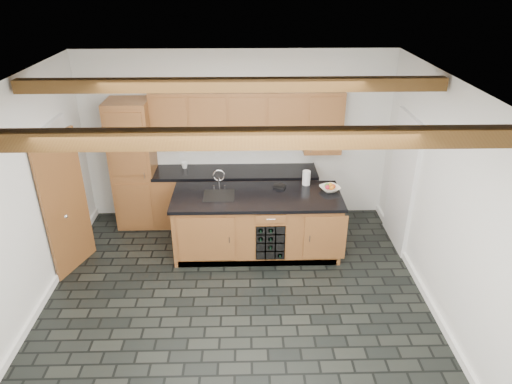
# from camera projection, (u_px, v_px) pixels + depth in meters

# --- Properties ---
(ground) EXTENTS (5.00, 5.00, 0.00)m
(ground) POSITION_uv_depth(u_px,v_px,m) (236.00, 306.00, 5.85)
(ground) COLOR black
(ground) RESTS_ON ground
(room_shell) EXTENTS (5.01, 5.00, 5.00)m
(room_shell) POSITION_uv_depth(u_px,v_px,m) (228.00, 181.00, 5.64)
(room_shell) COLOR white
(room_shell) RESTS_ON ground
(back_cabinetry) EXTENTS (3.65, 0.62, 2.20)m
(back_cabinetry) POSITION_uv_depth(u_px,v_px,m) (214.00, 167.00, 7.41)
(back_cabinetry) COLOR #9E5F32
(back_cabinetry) RESTS_ON ground
(island) EXTENTS (2.48, 0.96, 0.93)m
(island) POSITION_uv_depth(u_px,v_px,m) (257.00, 224.00, 6.80)
(island) COLOR #9E5F32
(island) RESTS_ON ground
(faucet) EXTENTS (0.45, 0.40, 0.34)m
(faucet) POSITION_uv_depth(u_px,v_px,m) (219.00, 193.00, 6.61)
(faucet) COLOR black
(faucet) RESTS_ON island
(kitchen_scale) EXTENTS (0.20, 0.16, 0.05)m
(kitchen_scale) POSITION_uv_depth(u_px,v_px,m) (279.00, 186.00, 6.83)
(kitchen_scale) COLOR black
(kitchen_scale) RESTS_ON island
(fruit_bowl) EXTENTS (0.37, 0.37, 0.07)m
(fruit_bowl) POSITION_uv_depth(u_px,v_px,m) (330.00, 189.00, 6.72)
(fruit_bowl) COLOR silver
(fruit_bowl) RESTS_ON island
(fruit_cluster) EXTENTS (0.16, 0.17, 0.07)m
(fruit_cluster) POSITION_uv_depth(u_px,v_px,m) (330.00, 186.00, 6.71)
(fruit_cluster) COLOR #B84018
(fruit_cluster) RESTS_ON fruit_bowl
(paper_towel) EXTENTS (0.12, 0.12, 0.22)m
(paper_towel) POSITION_uv_depth(u_px,v_px,m) (306.00, 178.00, 6.89)
(paper_towel) COLOR white
(paper_towel) RESTS_ON island
(mug) EXTENTS (0.14, 0.14, 0.11)m
(mug) POSITION_uv_depth(u_px,v_px,m) (185.00, 165.00, 7.47)
(mug) COLOR white
(mug) RESTS_ON back_cabinetry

